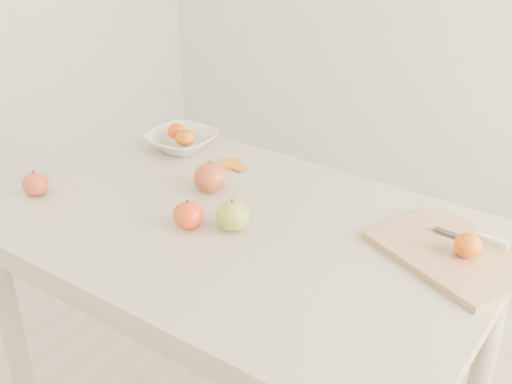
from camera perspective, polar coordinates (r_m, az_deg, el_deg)
The scene contains 13 objects.
table at distance 1.61m, azimuth -1.03°, elevation -6.01°, with size 1.20×0.80×0.75m.
cutting_board at distance 1.50m, azimuth 17.15°, elevation -5.18°, with size 0.34×0.25×0.02m, color tan.
board_tangerine at distance 1.47m, azimuth 18.31°, elevation -4.51°, with size 0.06×0.06×0.05m, color #C84907.
fruit_bowl at distance 1.96m, azimuth -6.65°, elevation 4.53°, with size 0.20×0.20×0.05m, color white.
bowl_tangerine_near at distance 1.98m, azimuth -7.04°, elevation 5.39°, with size 0.06×0.06×0.05m, color #CA4207.
bowl_tangerine_far at distance 1.93m, azimuth -6.31°, elevation 4.82°, with size 0.06×0.06×0.05m, color #CE6307.
orange_peel_a at distance 1.85m, azimuth -2.30°, elevation 2.38°, with size 0.06×0.04×0.00m, color orange.
orange_peel_b at distance 1.83m, azimuth -1.54°, elevation 2.09°, with size 0.04×0.04×0.00m, color #C6660D.
paring_knife at distance 1.54m, azimuth 19.74°, elevation -3.97°, with size 0.17×0.05×0.01m.
apple_green at distance 1.52m, azimuth -2.12°, elevation -2.11°, with size 0.08×0.08×0.07m, color olive.
apple_red_d at distance 1.77m, azimuth -19.00°, elevation 0.68°, with size 0.07×0.07×0.06m, color #920709.
apple_red_e at distance 1.54m, azimuth -6.05°, elevation -2.04°, with size 0.07×0.07×0.07m, color #A8030B.
apple_red_b at distance 1.70m, azimuth -4.08°, elevation 1.34°, with size 0.09×0.09×0.08m, color maroon.
Camera 1 is at (0.79, -1.07, 1.55)m, focal length 45.00 mm.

